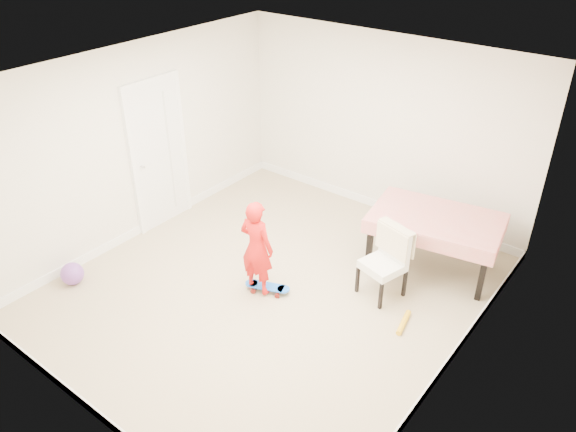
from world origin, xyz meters
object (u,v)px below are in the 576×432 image
Objects in this scene: child at (257,250)px; balloon at (72,274)px; dining_chair at (383,263)px; skateboard at (267,288)px; dining_table at (433,242)px.

child reaches higher than balloon.
dining_chair is 1.41m from skateboard.
child is at bearing 33.62° from balloon.
dining_table is at bearing -132.68° from child.
skateboard is at bearing -147.54° from child.
balloon is at bearing -129.78° from dining_chair.
child is 4.27× the size of balloon.
child is (-1.40, -1.75, 0.23)m from dining_table.
dining_chair is at bearing 34.52° from balloon.
dining_table is at bearing 30.76° from skateboard.
balloon is (-1.99, -1.33, 0.10)m from skateboard.
dining_chair is at bearing 14.62° from skateboard.
dining_table is 5.60× the size of balloon.
dining_table reaches higher than balloon.
dining_chair is 0.74× the size of child.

